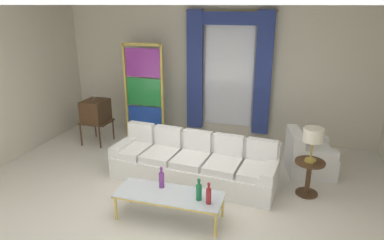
{
  "coord_description": "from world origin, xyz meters",
  "views": [
    {
      "loc": [
        1.65,
        -4.7,
        3.0
      ],
      "look_at": [
        0.04,
        0.9,
        1.05
      ],
      "focal_mm": 32.42,
      "sensor_mm": 36.0,
      "label": 1
    }
  ],
  "objects": [
    {
      "name": "couch_white_long",
      "position": [
        0.13,
        0.72,
        0.31
      ],
      "size": [
        2.99,
        1.2,
        0.86
      ],
      "color": "white",
      "rests_on": "ground"
    },
    {
      "name": "wall_left",
      "position": [
        -3.66,
        0.6,
        1.5
      ],
      "size": [
        0.12,
        7.0,
        3.0
      ],
      "primitive_type": "cube",
      "color": "beige",
      "rests_on": "ground"
    },
    {
      "name": "ground_plane",
      "position": [
        0.0,
        0.0,
        0.0
      ],
      "size": [
        16.0,
        16.0,
        0.0
      ],
      "primitive_type": "plane",
      "color": "silver"
    },
    {
      "name": "ceiling_slab",
      "position": [
        0.0,
        0.8,
        3.02
      ],
      "size": [
        8.0,
        7.6,
        0.04
      ],
      "primitive_type": "cube",
      "color": "white"
    },
    {
      "name": "peacock_figurine",
      "position": [
        -0.99,
        1.97,
        0.22
      ],
      "size": [
        0.44,
        0.6,
        0.5
      ],
      "color": "beige",
      "rests_on": "ground"
    },
    {
      "name": "bottle_crystal_tall",
      "position": [
        0.57,
        -0.61,
        0.54
      ],
      "size": [
        0.08,
        0.08,
        0.33
      ],
      "color": "#196B3D",
      "rests_on": "coffee_table"
    },
    {
      "name": "coffee_table",
      "position": [
        0.12,
        -0.57,
        0.38
      ],
      "size": [
        1.56,
        0.57,
        0.41
      ],
      "color": "silver",
      "rests_on": "ground"
    },
    {
      "name": "curtained_window",
      "position": [
        0.31,
        2.89,
        1.74
      ],
      "size": [
        2.0,
        0.17,
        2.7
      ],
      "color": "white",
      "rests_on": "ground"
    },
    {
      "name": "armchair_white",
      "position": [
        2.08,
        1.57,
        0.29
      ],
      "size": [
        0.96,
        0.95,
        0.8
      ],
      "color": "white",
      "rests_on": "ground"
    },
    {
      "name": "wall_rear",
      "position": [
        0.0,
        3.06,
        1.5
      ],
      "size": [
        8.0,
        0.12,
        3.0
      ],
      "primitive_type": "cube",
      "color": "beige",
      "rests_on": "ground"
    },
    {
      "name": "bottle_blue_decanter",
      "position": [
        -0.05,
        -0.42,
        0.55
      ],
      "size": [
        0.08,
        0.08,
        0.34
      ],
      "color": "#753384",
      "rests_on": "coffee_table"
    },
    {
      "name": "table_lamp_brass",
      "position": [
        2.08,
        0.71,
        1.03
      ],
      "size": [
        0.32,
        0.32,
        0.57
      ],
      "color": "#B29338",
      "rests_on": "round_side_table"
    },
    {
      "name": "vintage_tv",
      "position": [
        -2.45,
        1.77,
        0.73
      ],
      "size": [
        0.62,
        0.61,
        1.35
      ],
      "color": "#472D19",
      "rests_on": "ground"
    },
    {
      "name": "round_side_table",
      "position": [
        2.08,
        0.71,
        0.36
      ],
      "size": [
        0.48,
        0.48,
        0.59
      ],
      "color": "#472D19",
      "rests_on": "ground"
    },
    {
      "name": "stained_glass_divider",
      "position": [
        -1.53,
        2.38,
        1.06
      ],
      "size": [
        0.95,
        0.05,
        2.2
      ],
      "color": "gold",
      "rests_on": "ground"
    },
    {
      "name": "bottle_amber_squat",
      "position": [
        0.72,
        -0.66,
        0.54
      ],
      "size": [
        0.07,
        0.07,
        0.32
      ],
      "color": "maroon",
      "rests_on": "coffee_table"
    }
  ]
}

